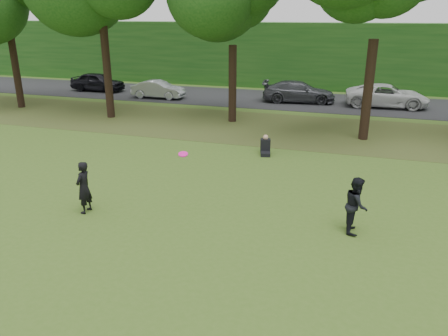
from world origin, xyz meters
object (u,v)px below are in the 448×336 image
Objects in this scene: player_right at (356,205)px; frisbee at (183,154)px; seated_person at (265,147)px; player_left at (84,187)px.

player_right is 4.22× the size of frisbee.
seated_person is (-3.83, 6.16, -0.48)m from player_right.
frisbee reaches higher than player_right.
player_right is 7.27m from seated_person.
frisbee is (-4.76, -0.65, 1.20)m from player_right.
player_right is at bearing 7.79° from frisbee.
seated_person is at bearing 82.24° from frisbee.
frisbee is at bearing 99.28° from player_left.
frisbee is (3.04, 0.49, 1.19)m from player_left.
player_right is at bearing 98.49° from player_left.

